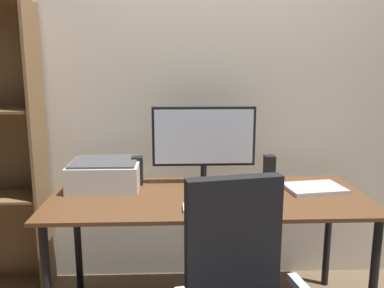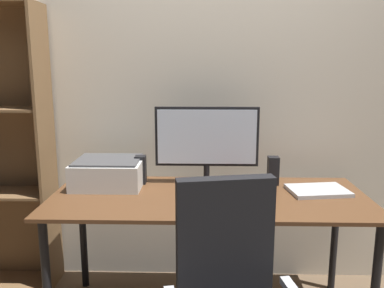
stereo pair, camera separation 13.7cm
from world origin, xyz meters
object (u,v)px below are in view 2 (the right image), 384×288
(laptop, at_px, (318,191))
(speaker_right, at_px, (273,171))
(mouse, at_px, (253,205))
(coffee_mug, at_px, (227,186))
(desk, at_px, (209,208))
(speaker_left, at_px, (141,170))
(printer, at_px, (109,172))
(keyboard, at_px, (209,208))
(monitor, at_px, (207,140))

(laptop, distance_m, speaker_right, 0.28)
(mouse, distance_m, coffee_mug, 0.25)
(desk, bearing_deg, speaker_left, 151.78)
(mouse, xyz_separation_m, coffee_mug, (-0.12, 0.21, 0.03))
(printer, bearing_deg, laptop, -4.72)
(speaker_left, distance_m, printer, 0.19)
(mouse, height_order, speaker_right, speaker_right)
(keyboard, distance_m, mouse, 0.22)
(mouse, relative_size, speaker_right, 0.56)
(desk, relative_size, mouse, 18.17)
(desk, distance_m, speaker_left, 0.49)
(mouse, bearing_deg, speaker_right, 55.21)
(desk, relative_size, keyboard, 6.01)
(keyboard, relative_size, mouse, 3.02)
(printer, bearing_deg, desk, -16.03)
(laptop, bearing_deg, speaker_right, 138.81)
(speaker_left, bearing_deg, desk, -28.22)
(keyboard, bearing_deg, monitor, 91.23)
(coffee_mug, relative_size, laptop, 0.32)
(keyboard, bearing_deg, printer, 146.48)
(printer, bearing_deg, keyboard, -33.76)
(desk, xyz_separation_m, coffee_mug, (0.10, 0.02, 0.13))
(speaker_left, bearing_deg, coffee_mug, -21.53)
(speaker_left, bearing_deg, printer, -164.68)
(mouse, bearing_deg, printer, 142.90)
(keyboard, relative_size, coffee_mug, 2.87)
(coffee_mug, xyz_separation_m, laptop, (0.51, 0.05, -0.04))
(speaker_left, bearing_deg, monitor, 1.12)
(keyboard, bearing_deg, speaker_right, 48.88)
(laptop, distance_m, printer, 1.22)
(coffee_mug, relative_size, speaker_right, 0.59)
(desk, xyz_separation_m, monitor, (-0.01, 0.23, 0.34))
(printer, bearing_deg, speaker_right, 2.92)
(mouse, bearing_deg, laptop, 21.10)
(mouse, bearing_deg, monitor, 105.66)
(keyboard, relative_size, speaker_left, 1.71)
(laptop, bearing_deg, desk, 178.49)
(desk, xyz_separation_m, printer, (-0.59, 0.17, 0.16))
(speaker_left, xyz_separation_m, speaker_right, (0.80, 0.00, 0.00))
(desk, relative_size, speaker_right, 10.26)
(monitor, distance_m, mouse, 0.54)
(keyboard, height_order, coffee_mug, coffee_mug)
(mouse, distance_m, laptop, 0.48)
(desk, relative_size, laptop, 5.45)
(mouse, distance_m, speaker_left, 0.76)
(speaker_left, height_order, printer, speaker_left)
(monitor, xyz_separation_m, mouse, (0.23, -0.42, -0.25))
(speaker_right, bearing_deg, mouse, -112.03)
(speaker_right, distance_m, printer, 0.98)
(mouse, relative_size, coffee_mug, 0.95)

